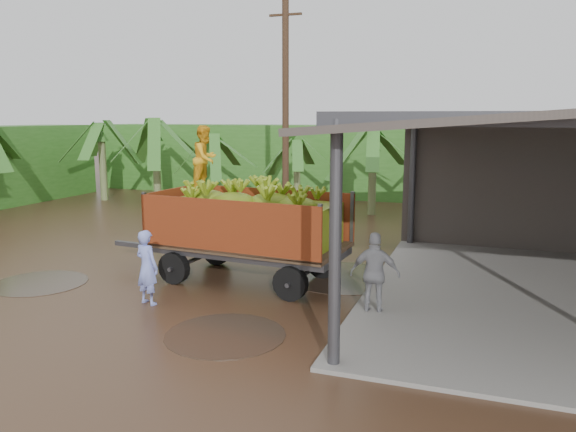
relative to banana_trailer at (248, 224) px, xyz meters
The scene contains 7 objects.
ground 2.51m from the banana_trailer, 169.65° to the right, with size 100.00×100.00×0.00m, color black.
hedge_north 16.14m from the banana_trailer, 104.44° to the left, with size 22.00×3.00×3.60m, color #2D661E.
banana_trailer is the anchor object (origin of this frame).
man_blue 2.79m from the banana_trailer, 119.80° to the right, with size 0.60×0.39×1.64m, color #7E8FE6.
man_grey 3.73m from the banana_trailer, 21.96° to the right, with size 1.01×0.42×1.73m, color gray.
utility_pole 7.61m from the banana_trailer, 102.33° to the left, with size 1.20×0.24×8.16m.
banana_plants 10.23m from the banana_trailer, 144.81° to the left, with size 24.49×19.64×4.16m.
Camera 1 is at (7.47, -12.03, 4.03)m, focal length 35.00 mm.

